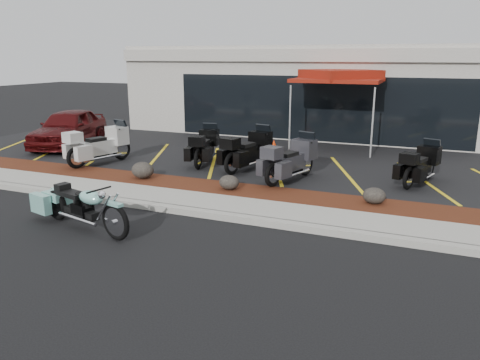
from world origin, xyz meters
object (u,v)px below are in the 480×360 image
at_px(touring_white, 121,140).
at_px(popup_canopy, 340,77).
at_px(parked_car, 69,128).
at_px(traffic_cone, 274,146).
at_px(hero_cruiser, 115,216).

xyz_separation_m(touring_white, popup_canopy, (6.34, 5.00, 1.97)).
height_order(touring_white, parked_car, parked_car).
bearing_deg(popup_canopy, touring_white, -134.27).
bearing_deg(popup_canopy, traffic_cone, -130.39).
bearing_deg(parked_car, traffic_cone, -1.95).
height_order(touring_white, popup_canopy, popup_canopy).
height_order(hero_cruiser, parked_car, parked_car).
height_order(traffic_cone, popup_canopy, popup_canopy).
height_order(hero_cruiser, traffic_cone, hero_cruiser).
bearing_deg(touring_white, hero_cruiser, -128.21).
bearing_deg(touring_white, popup_canopy, -35.17).
distance_m(parked_car, popup_canopy, 10.58).
bearing_deg(parked_car, hero_cruiser, -59.60).
xyz_separation_m(parked_car, popup_canopy, (9.71, 3.75, 1.94)).
relative_size(parked_car, popup_canopy, 1.20).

